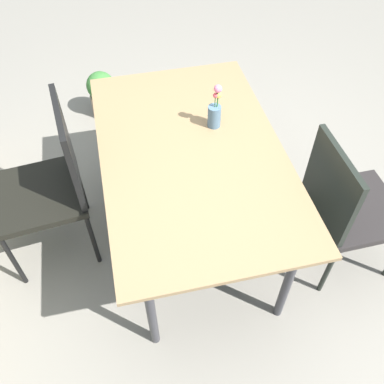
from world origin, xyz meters
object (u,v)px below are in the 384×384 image
Objects in this scene: chair_near_left at (346,203)px; potted_plant at (102,93)px; chair_far_side at (51,180)px; flower_vase at (215,112)px; dining_table at (192,159)px.

chair_near_left reaches higher than potted_plant.
chair_far_side reaches higher than flower_vase.
dining_table is 0.87m from chair_near_left.
potted_plant is (1.20, 0.61, -0.63)m from flower_vase.
chair_far_side reaches higher than chair_near_left.
dining_table is 1.54× the size of chair_far_side.
flower_vase is (0.05, -0.94, 0.27)m from chair_far_side.
potted_plant is at bearing -20.86° from chair_far_side.
flower_vase is at bearing -131.77° from chair_near_left.
flower_vase is 1.49m from potted_plant.
chair_near_left reaches higher than dining_table.
dining_table is at bearing 136.75° from flower_vase.
potted_plant is at bearing 26.81° from flower_vase.
chair_near_left is (-0.35, -0.78, -0.17)m from dining_table.
chair_near_left is at bearing -131.05° from flower_vase.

